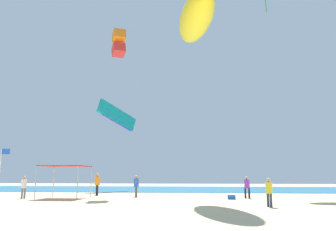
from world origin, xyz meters
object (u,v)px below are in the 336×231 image
Objects in this scene: person_rightmost at (97,182)px; banner_flag at (1,170)px; person_near_tent at (247,185)px; kite_inflatable_yellow at (196,18)px; canopy_tent at (65,167)px; cooler_box at (231,197)px; kite_parafoil_teal at (117,116)px; kite_box_orange at (119,43)px; person_far_shore at (136,184)px; person_central at (24,185)px; person_leftmost at (269,190)px.

banner_flag is at bearing 136.50° from person_rightmost.
kite_inflatable_yellow is (-3.70, -1.58, 13.17)m from person_near_tent.
canopy_tent is 5.92m from banner_flag.
kite_parafoil_teal is at bearing 129.52° from cooler_box.
kite_box_orange is at bearing -49.79° from person_rightmost.
person_far_shore reaches higher than cooler_box.
person_central is at bearing 25.01° from kite_box_orange.
banner_flag reaches higher than canopy_tent.
kite_box_orange is at bearing 38.32° from kite_inflatable_yellow.
person_leftmost is 16.75m from person_rightmost.
person_central is 0.89× the size of person_rightmost.
canopy_tent is 1.96× the size of person_near_tent.
canopy_tent is at bearing 42.18° from kite_box_orange.
kite_box_orange is at bearing 179.07° from person_near_tent.
person_central is at bearing 112.86° from person_rightmost.
kite_parafoil_teal reaches higher than person_central.
person_central is 16.61m from kite_box_orange.
person_rightmost is 4.37m from person_far_shore.
kite_box_orange reaches higher than kite_inflatable_yellow.
person_central is at bearing -77.95° from person_far_shore.
person_rightmost is at bearing -169.78° from person_near_tent.
person_far_shore is at bearing 23.48° from canopy_tent.
person_rightmost is at bearing 27.70° from person_leftmost.
canopy_tent is 2.06× the size of person_leftmost.
kite_parafoil_teal is (-2.27, 8.85, -5.98)m from kite_box_orange.
kite_parafoil_teal is at bearing 22.07° from kite_inflatable_yellow.
person_central reaches higher than person_near_tent.
person_near_tent is at bearing -128.31° from person_rightmost.
kite_parafoil_teal reaches higher than person_leftmost.
person_rightmost is 12.25m from cooler_box.
person_rightmost is 13.74m from kite_parafoil_teal.
person_rightmost is at bearing -123.58° from person_far_shore.
kite_box_orange reaches higher than person_central.
banner_flag is (1.07, -5.00, 1.08)m from person_central.
kite_box_orange reaches higher than canopy_tent.
person_near_tent is 7.48m from person_leftmost.
canopy_tent is 14.17m from person_near_tent.
person_near_tent is 13.09m from person_rightmost.
canopy_tent is at bearing -140.93° from kite_parafoil_teal.
canopy_tent reaches higher than person_near_tent.
person_leftmost is at bearing -23.35° from canopy_tent.
person_near_tent is 0.34× the size of kite_parafoil_teal.
kite_parafoil_teal is at bearing -78.93° from person_central.
kite_inflatable_yellow reaches higher than cooler_box.
person_far_shore is at bearing 47.74° from banner_flag.
person_rightmost is at bearing 37.49° from kite_box_orange.
cooler_box is (7.55, -2.27, -0.85)m from person_far_shore.
person_far_shore is at bearing -141.76° from person_rightmost.
canopy_tent is 5.74× the size of cooler_box.
canopy_tent is 3.35m from person_central.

